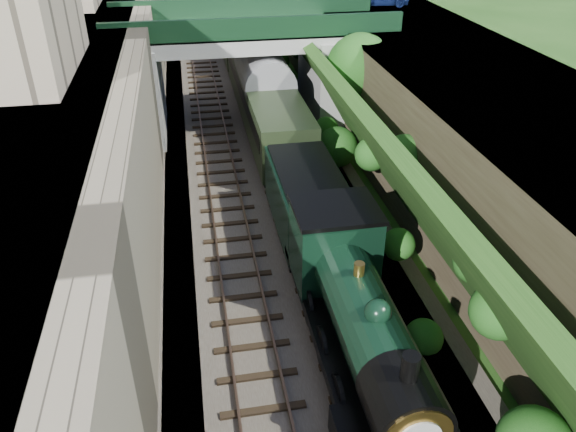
{
  "coord_description": "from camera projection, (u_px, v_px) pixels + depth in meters",
  "views": [
    {
      "loc": [
        -3.27,
        -8.92,
        13.35
      ],
      "look_at": [
        0.0,
        9.01,
        2.42
      ],
      "focal_mm": 35.0,
      "sensor_mm": 36.0,
      "label": 1
    }
  ],
  "objects": [
    {
      "name": "trackbed",
      "position": [
        253.0,
        153.0,
        31.72
      ],
      "size": [
        10.0,
        90.0,
        0.2
      ],
      "primitive_type": "cube",
      "color": "#473F38",
      "rests_on": "ground"
    },
    {
      "name": "retaining_wall",
      "position": [
        146.0,
        101.0,
        29.13
      ],
      "size": [
        1.0,
        90.0,
        7.0
      ],
      "primitive_type": "cube",
      "color": "#756B56",
      "rests_on": "ground"
    },
    {
      "name": "street_plateau_left",
      "position": [
        76.0,
        105.0,
        28.59
      ],
      "size": [
        6.0,
        90.0,
        7.0
      ],
      "primitive_type": "cube",
      "color": "#262628",
      "rests_on": "ground"
    },
    {
      "name": "street_plateau_right",
      "position": [
        419.0,
        91.0,
        31.63
      ],
      "size": [
        8.0,
        90.0,
        6.25
      ],
      "primitive_type": "cube",
      "color": "#262628",
      "rests_on": "ground"
    },
    {
      "name": "embankment_slope",
      "position": [
        345.0,
        106.0,
        30.53
      ],
      "size": [
        4.28,
        90.0,
        6.43
      ],
      "color": "#1E4714",
      "rests_on": "ground"
    },
    {
      "name": "track_left",
      "position": [
        218.0,
        153.0,
        31.34
      ],
      "size": [
        2.5,
        90.0,
        0.2
      ],
      "color": "black",
      "rests_on": "trackbed"
    },
    {
      "name": "track_right",
      "position": [
        274.0,
        149.0,
        31.83
      ],
      "size": [
        2.5,
        90.0,
        0.2
      ],
      "color": "black",
      "rests_on": "trackbed"
    },
    {
      "name": "road_bridge",
      "position": [
        258.0,
        63.0,
        33.2
      ],
      "size": [
        16.0,
        6.4,
        7.25
      ],
      "color": "gray",
      "rests_on": "ground"
    },
    {
      "name": "building_near",
      "position": [
        10.0,
        18.0,
        20.62
      ],
      "size": [
        4.0,
        8.0,
        4.0
      ],
      "primitive_type": "cube",
      "color": "gray",
      "rests_on": "street_plateau_left"
    },
    {
      "name": "tree",
      "position": [
        361.0,
        69.0,
        30.04
      ],
      "size": [
        3.6,
        3.8,
        6.6
      ],
      "color": "black",
      "rests_on": "ground"
    },
    {
      "name": "locomotive",
      "position": [
        357.0,
        314.0,
        17.24
      ],
      "size": [
        3.1,
        10.23,
        3.83
      ],
      "color": "black",
      "rests_on": "trackbed"
    },
    {
      "name": "tender",
      "position": [
        307.0,
        205.0,
        23.59
      ],
      "size": [
        2.7,
        6.0,
        3.05
      ],
      "color": "black",
      "rests_on": "trackbed"
    },
    {
      "name": "coach_front",
      "position": [
        264.0,
        97.0,
        34.0
      ],
      "size": [
        2.9,
        18.0,
        3.7
      ],
      "color": "black",
      "rests_on": "trackbed"
    },
    {
      "name": "coach_middle",
      "position": [
        234.0,
        28.0,
        49.86
      ],
      "size": [
        2.9,
        18.0,
        3.7
      ],
      "color": "black",
      "rests_on": "trackbed"
    }
  ]
}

